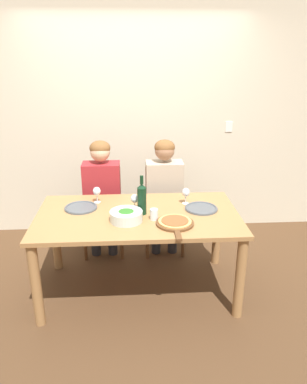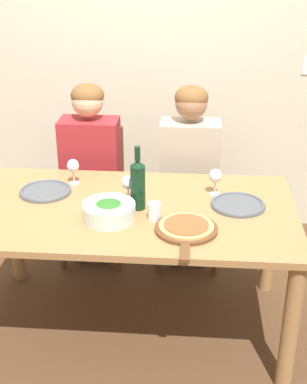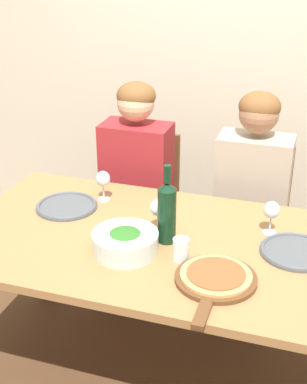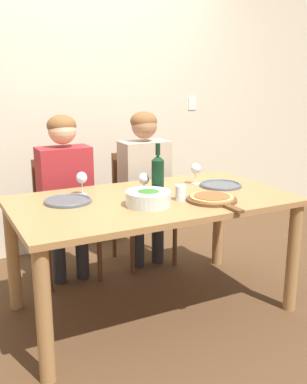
{
  "view_description": "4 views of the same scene",
  "coord_description": "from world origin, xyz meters",
  "px_view_note": "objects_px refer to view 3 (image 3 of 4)",
  "views": [
    {
      "loc": [
        -0.05,
        -2.95,
        2.08
      ],
      "look_at": [
        0.14,
        0.11,
        0.92
      ],
      "focal_mm": 35.0,
      "sensor_mm": 36.0,
      "label": 1
    },
    {
      "loc": [
        0.32,
        -2.5,
        2.04
      ],
      "look_at": [
        0.12,
        -0.03,
        0.87
      ],
      "focal_mm": 50.0,
      "sensor_mm": 36.0,
      "label": 2
    },
    {
      "loc": [
        0.59,
        -1.87,
        1.92
      ],
      "look_at": [
        -0.04,
        0.05,
        0.96
      ],
      "focal_mm": 50.0,
      "sensor_mm": 36.0,
      "label": 3
    },
    {
      "loc": [
        -1.23,
        -2.43,
        1.51
      ],
      "look_at": [
        -0.01,
        -0.03,
        0.81
      ],
      "focal_mm": 42.0,
      "sensor_mm": 36.0,
      "label": 4
    }
  ],
  "objects_px": {
    "person_woman": "(136,170)",
    "dinner_plate_right": "(296,251)",
    "wine_glass_left": "(103,180)",
    "wine_glass_centre": "(158,209)",
    "pizza_on_board": "(215,278)",
    "chair_right": "(252,218)",
    "dinner_plate_left": "(67,206)",
    "person_man": "(252,185)",
    "wine_bottle": "(167,211)",
    "wine_glass_right": "(271,212)",
    "chair_left": "(142,202)",
    "water_tumbler": "(181,249)",
    "broccoli_bowl": "(125,242)"
  },
  "relations": [
    {
      "from": "chair_right",
      "to": "wine_bottle",
      "type": "bearing_deg",
      "value": -107.59
    },
    {
      "from": "person_woman",
      "to": "broccoli_bowl",
      "type": "distance_m",
      "value": 0.89
    },
    {
      "from": "chair_right",
      "to": "pizza_on_board",
      "type": "distance_m",
      "value": 1.09
    },
    {
      "from": "person_man",
      "to": "wine_glass_right",
      "type": "height_order",
      "value": "person_man"
    },
    {
      "from": "person_man",
      "to": "wine_glass_right",
      "type": "relative_size",
      "value": 8.23
    },
    {
      "from": "water_tumbler",
      "to": "person_woman",
      "type": "bearing_deg",
      "value": 120.41
    },
    {
      "from": "chair_left",
      "to": "wine_glass_right",
      "type": "distance_m",
      "value": 1.08
    },
    {
      "from": "wine_bottle",
      "to": "wine_glass_left",
      "type": "relative_size",
      "value": 2.28
    },
    {
      "from": "chair_left",
      "to": "wine_glass_right",
      "type": "relative_size",
      "value": 5.96
    },
    {
      "from": "wine_bottle",
      "to": "wine_glass_right",
      "type": "height_order",
      "value": "wine_bottle"
    },
    {
      "from": "wine_glass_right",
      "to": "wine_glass_centre",
      "type": "xyz_separation_m",
      "value": [
        -0.47,
        -0.13,
        0.0
      ]
    },
    {
      "from": "person_man",
      "to": "wine_glass_left",
      "type": "xyz_separation_m",
      "value": [
        -0.66,
        -0.43,
        0.12
      ]
    },
    {
      "from": "water_tumbler",
      "to": "pizza_on_board",
      "type": "bearing_deg",
      "value": -33.68
    },
    {
      "from": "chair_right",
      "to": "wine_bottle",
      "type": "xyz_separation_m",
      "value": [
        -0.26,
        -0.81,
        0.41
      ]
    },
    {
      "from": "wine_bottle",
      "to": "wine_glass_left",
      "type": "xyz_separation_m",
      "value": [
        -0.4,
        0.28,
        -0.04
      ]
    },
    {
      "from": "person_man",
      "to": "wine_bottle",
      "type": "bearing_deg",
      "value": -110.06
    },
    {
      "from": "person_man",
      "to": "wine_glass_centre",
      "type": "xyz_separation_m",
      "value": [
        -0.32,
        -0.64,
        0.12
      ]
    },
    {
      "from": "chair_right",
      "to": "wine_glass_left",
      "type": "xyz_separation_m",
      "value": [
        -0.66,
        -0.54,
        0.37
      ]
    },
    {
      "from": "dinner_plate_left",
      "to": "wine_glass_right",
      "type": "xyz_separation_m",
      "value": [
        0.95,
        0.05,
        0.1
      ]
    },
    {
      "from": "pizza_on_board",
      "to": "wine_glass_centre",
      "type": "bearing_deg",
      "value": 136.44
    },
    {
      "from": "wine_glass_left",
      "to": "broccoli_bowl",
      "type": "bearing_deg",
      "value": -57.07
    },
    {
      "from": "chair_right",
      "to": "dinner_plate_left",
      "type": "bearing_deg",
      "value": -140.04
    },
    {
      "from": "person_woman",
      "to": "dinner_plate_right",
      "type": "xyz_separation_m",
      "value": [
        0.92,
        -0.65,
        0.02
      ]
    },
    {
      "from": "person_woman",
      "to": "wine_glass_left",
      "type": "relative_size",
      "value": 8.23
    },
    {
      "from": "chair_left",
      "to": "chair_right",
      "type": "relative_size",
      "value": 1.0
    },
    {
      "from": "wine_glass_right",
      "to": "wine_glass_centre",
      "type": "relative_size",
      "value": 1.0
    },
    {
      "from": "chair_left",
      "to": "person_man",
      "type": "distance_m",
      "value": 0.71
    },
    {
      "from": "wine_glass_centre",
      "to": "pizza_on_board",
      "type": "bearing_deg",
      "value": -43.56
    },
    {
      "from": "chair_left",
      "to": "wine_glass_centre",
      "type": "height_order",
      "value": "wine_glass_centre"
    },
    {
      "from": "dinner_plate_left",
      "to": "wine_glass_right",
      "type": "relative_size",
      "value": 1.92
    },
    {
      "from": "dinner_plate_left",
      "to": "wine_glass_left",
      "type": "distance_m",
      "value": 0.21
    },
    {
      "from": "water_tumbler",
      "to": "dinner_plate_right",
      "type": "bearing_deg",
      "value": 23.45
    },
    {
      "from": "wine_glass_right",
      "to": "water_tumbler",
      "type": "xyz_separation_m",
      "value": [
        -0.31,
        -0.32,
        -0.06
      ]
    },
    {
      "from": "dinner_plate_right",
      "to": "wine_glass_left",
      "type": "xyz_separation_m",
      "value": [
        -0.93,
        0.22,
        0.1
      ]
    },
    {
      "from": "dinner_plate_left",
      "to": "wine_glass_centre",
      "type": "bearing_deg",
      "value": -8.99
    },
    {
      "from": "chair_right",
      "to": "dinner_plate_left",
      "type": "height_order",
      "value": "chair_right"
    },
    {
      "from": "person_woman",
      "to": "pizza_on_board",
      "type": "relative_size",
      "value": 2.77
    },
    {
      "from": "dinner_plate_left",
      "to": "person_woman",
      "type": "bearing_deg",
      "value": 75.36
    },
    {
      "from": "dinner_plate_left",
      "to": "wine_glass_right",
      "type": "bearing_deg",
      "value": 3.11
    },
    {
      "from": "broccoli_bowl",
      "to": "wine_glass_centre",
      "type": "xyz_separation_m",
      "value": [
        0.07,
        0.21,
        0.06
      ]
    },
    {
      "from": "chair_left",
      "to": "water_tumbler",
      "type": "distance_m",
      "value": 1.1
    },
    {
      "from": "dinner_plate_right",
      "to": "chair_right",
      "type": "bearing_deg",
      "value": 109.66
    },
    {
      "from": "wine_glass_right",
      "to": "wine_glass_centre",
      "type": "bearing_deg",
      "value": -164.8
    },
    {
      "from": "broccoli_bowl",
      "to": "water_tumbler",
      "type": "xyz_separation_m",
      "value": [
        0.23,
        0.01,
        0.0
      ]
    },
    {
      "from": "dinner_plate_left",
      "to": "person_man",
      "type": "bearing_deg",
      "value": 35.13
    },
    {
      "from": "dinner_plate_left",
      "to": "dinner_plate_right",
      "type": "bearing_deg",
      "value": -4.51
    },
    {
      "from": "pizza_on_board",
      "to": "wine_glass_left",
      "type": "bearing_deg",
      "value": 142.29
    },
    {
      "from": "person_woman",
      "to": "water_tumbler",
      "type": "distance_m",
      "value": 0.97
    },
    {
      "from": "dinner_plate_left",
      "to": "pizza_on_board",
      "type": "relative_size",
      "value": 0.65
    },
    {
      "from": "person_woman",
      "to": "wine_bottle",
      "type": "height_order",
      "value": "person_woman"
    }
  ]
}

